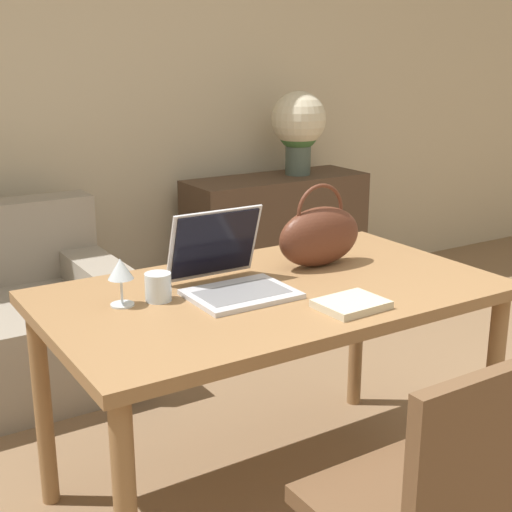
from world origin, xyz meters
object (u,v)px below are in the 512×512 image
at_px(handbag, 320,235).
at_px(chair, 432,503).
at_px(flower_vase, 299,125).
at_px(laptop, 228,270).
at_px(wine_glass, 121,272).
at_px(drinking_glass, 158,287).

bearing_deg(handbag, chair, -111.53).
bearing_deg(flower_vase, laptop, -131.43).
xyz_separation_m(wine_glass, flower_vase, (1.75, 1.54, 0.21)).
distance_m(chair, laptop, 0.97).
bearing_deg(laptop, wine_glass, 173.20).
xyz_separation_m(chair, flower_vase, (1.36, 2.49, 0.60)).
bearing_deg(laptop, handbag, 8.19).
relative_size(chair, laptop, 2.57).
bearing_deg(flower_vase, handbag, -122.86).
height_order(drinking_glass, handbag, handbag).
height_order(chair, wine_glass, wine_glass).
relative_size(laptop, flower_vase, 0.69).
bearing_deg(handbag, wine_glass, -178.70).
distance_m(chair, wine_glass, 1.09).
xyz_separation_m(handbag, flower_vase, (0.98, 1.52, 0.21)).
bearing_deg(flower_vase, wine_glass, -138.62).
relative_size(handbag, flower_vase, 0.69).
distance_m(drinking_glass, wine_glass, 0.13).
distance_m(wine_glass, flower_vase, 2.34).
relative_size(wine_glass, handbag, 0.44).
height_order(chair, handbag, handbag).
bearing_deg(laptop, chair, -87.94).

